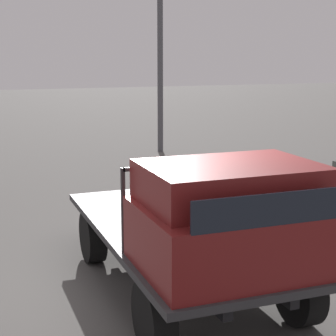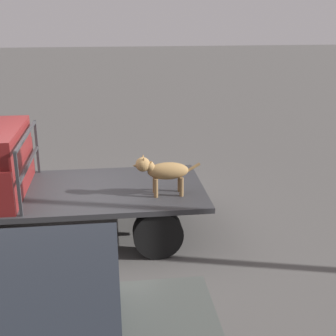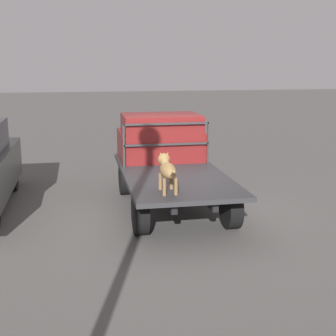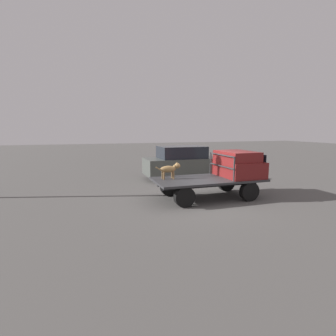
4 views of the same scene
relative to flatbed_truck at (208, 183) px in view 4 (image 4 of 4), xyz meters
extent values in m
plane|color=#514F4C|center=(0.00, 0.00, -0.58)|extent=(80.00, 80.00, 0.00)
cylinder|color=black|center=(1.28, 0.81, -0.22)|extent=(0.72, 0.24, 0.72)
cylinder|color=black|center=(1.28, -0.81, -0.22)|extent=(0.72, 0.24, 0.72)
cylinder|color=black|center=(-1.28, 0.81, -0.22)|extent=(0.72, 0.24, 0.72)
cylinder|color=black|center=(-1.28, -0.81, -0.22)|extent=(0.72, 0.24, 0.72)
cube|color=black|center=(0.00, 0.34, 0.03)|extent=(3.81, 0.10, 0.18)
cube|color=black|center=(0.00, -0.34, 0.03)|extent=(3.81, 0.10, 0.18)
cube|color=#2D2D30|center=(0.00, 0.00, 0.16)|extent=(4.14, 1.94, 0.08)
cube|color=maroon|center=(1.32, 0.00, 0.51)|extent=(1.39, 1.82, 0.62)
cube|color=maroon|center=(1.22, 0.00, 1.01)|extent=(1.18, 1.68, 0.38)
cube|color=black|center=(2.01, 0.00, 0.95)|extent=(0.02, 1.50, 0.29)
cube|color=#2D2D30|center=(0.56, 0.89, 0.65)|extent=(0.04, 0.04, 0.90)
cube|color=#2D2D30|center=(0.56, -0.89, 0.65)|extent=(0.04, 0.04, 0.90)
cube|color=#2D2D30|center=(0.56, 0.00, 1.08)|extent=(0.04, 1.78, 0.04)
cube|color=#2D2D30|center=(0.56, 0.00, 0.65)|extent=(0.04, 1.78, 0.04)
cylinder|color=brown|center=(-1.30, 0.46, 0.34)|extent=(0.06, 0.06, 0.29)
cylinder|color=brown|center=(-1.30, 0.27, 0.34)|extent=(0.06, 0.06, 0.29)
cylinder|color=brown|center=(-1.67, 0.46, 0.34)|extent=(0.06, 0.06, 0.29)
cylinder|color=brown|center=(-1.67, 0.27, 0.34)|extent=(0.06, 0.06, 0.29)
ellipsoid|color=olive|center=(-1.49, 0.37, 0.57)|extent=(0.61, 0.26, 0.26)
sphere|color=brown|center=(-1.32, 0.37, 0.52)|extent=(0.11, 0.11, 0.11)
cylinder|color=olive|center=(-1.23, 0.37, 0.64)|extent=(0.18, 0.14, 0.17)
sphere|color=olive|center=(-1.12, 0.37, 0.69)|extent=(0.21, 0.21, 0.21)
cone|color=brown|center=(-1.03, 0.37, 0.67)|extent=(0.12, 0.12, 0.12)
cone|color=olive|center=(-1.13, 0.42, 0.78)|extent=(0.06, 0.08, 0.10)
cone|color=olive|center=(-1.13, 0.31, 0.78)|extent=(0.06, 0.08, 0.10)
cylinder|color=olive|center=(-1.84, 0.37, 0.59)|extent=(0.26, 0.04, 0.17)
cylinder|color=black|center=(2.07, 4.85, -0.28)|extent=(0.60, 0.20, 0.60)
cylinder|color=black|center=(2.07, 3.34, -0.28)|extent=(0.60, 0.20, 0.60)
cylinder|color=black|center=(-0.62, 4.85, -0.28)|extent=(0.60, 0.20, 0.60)
cylinder|color=black|center=(-0.62, 3.34, -0.28)|extent=(0.60, 0.20, 0.60)
cube|color=#474C47|center=(0.72, 4.09, 0.11)|extent=(4.34, 1.79, 0.86)
cube|color=#1E232B|center=(0.50, 4.09, 0.85)|extent=(2.39, 1.61, 0.62)
camera|label=1|loc=(5.97, -2.42, 2.25)|focal=60.00mm
camera|label=2|loc=(-0.67, 6.81, 2.82)|focal=50.00mm
camera|label=3|loc=(-8.85, 1.78, 2.30)|focal=50.00mm
camera|label=4|loc=(-4.51, -8.82, 2.05)|focal=28.00mm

